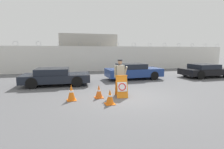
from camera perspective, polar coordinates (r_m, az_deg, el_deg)
name	(u,v)px	position (r m, az deg, el deg)	size (l,w,h in m)	color
ground_plane	(128,97)	(8.89, 5.21, -7.26)	(90.00, 90.00, 0.00)	#5B5B5E
perimeter_wall	(90,59)	(19.39, -7.16, 5.12)	(36.00, 0.30, 3.19)	silver
building_block	(86,52)	(23.57, -8.54, 7.34)	(6.78, 6.14, 4.18)	#B2ADA3
barricade_sign	(122,86)	(8.77, 3.12, -3.80)	(0.67, 0.82, 1.10)	orange
security_guard	(120,75)	(9.26, 2.63, -0.07)	(0.66, 0.38, 1.84)	#514C42
traffic_cone_near	(99,92)	(8.63, -4.31, -5.56)	(0.41, 0.41, 0.64)	orange
traffic_cone_mid	(110,97)	(7.61, -0.69, -7.32)	(0.42, 0.42, 0.66)	orange
traffic_cone_far	(71,93)	(8.37, -13.13, -5.77)	(0.43, 0.43, 0.76)	orange
parked_car_front_coupe	(56,76)	(12.22, -17.96, -0.59)	(4.49, 2.33, 1.14)	black
parked_car_rear_sedan	(133,71)	(14.15, 6.93, 1.08)	(4.44, 1.97, 1.25)	black
parked_car_far_side	(205,70)	(17.10, 28.13, 1.21)	(4.30, 2.08, 1.13)	black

